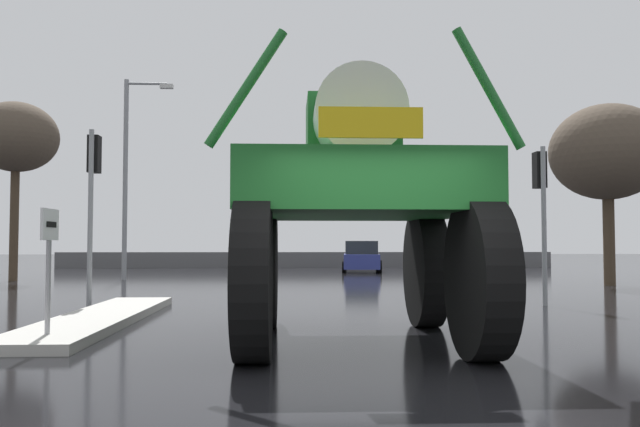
% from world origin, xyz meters
% --- Properties ---
extents(ground_plane, '(120.00, 120.00, 0.00)m').
position_xyz_m(ground_plane, '(0.00, 18.00, 0.00)').
color(ground_plane, black).
extents(median_island, '(1.27, 7.09, 0.15)m').
position_xyz_m(median_island, '(-4.39, 5.84, 0.07)').
color(median_island, '#B2AFA8').
rests_on(median_island, ground).
extents(lane_arrow_sign, '(0.07, 0.60, 1.74)m').
position_xyz_m(lane_arrow_sign, '(-4.37, 3.25, 1.35)').
color(lane_arrow_sign, '#99999E').
rests_on(lane_arrow_sign, median_island).
extents(oversize_sprayer, '(3.84, 5.16, 4.01)m').
position_xyz_m(oversize_sprayer, '(-0.08, 3.37, 1.94)').
color(oversize_sprayer, black).
rests_on(oversize_sprayer, ground).
extents(sedan_ahead, '(2.19, 4.25, 1.52)m').
position_xyz_m(sedan_ahead, '(2.55, 26.20, 0.71)').
color(sedan_ahead, navy).
rests_on(sedan_ahead, ground).
extents(traffic_signal_near_left, '(0.24, 0.54, 3.92)m').
position_xyz_m(traffic_signal_near_left, '(-5.40, 8.69, 2.86)').
color(traffic_signal_near_left, gray).
rests_on(traffic_signal_near_left, ground).
extents(traffic_signal_near_right, '(0.24, 0.54, 3.62)m').
position_xyz_m(traffic_signal_near_right, '(4.76, 8.70, 2.64)').
color(traffic_signal_near_right, gray).
rests_on(traffic_signal_near_right, ground).
extents(streetlight_far_left, '(1.88, 0.24, 7.76)m').
position_xyz_m(streetlight_far_left, '(-7.21, 19.35, 4.32)').
color(streetlight_far_left, gray).
rests_on(streetlight_far_left, ground).
extents(bare_tree_left, '(3.12, 3.12, 6.75)m').
position_xyz_m(bare_tree_left, '(-11.37, 18.99, 5.37)').
color(bare_tree_left, '#473828').
rests_on(bare_tree_left, ground).
extents(bare_tree_right, '(3.80, 3.80, 6.10)m').
position_xyz_m(bare_tree_right, '(9.68, 15.36, 4.46)').
color(bare_tree_right, '#473828').
rests_on(bare_tree_right, ground).
extents(roadside_barrier, '(28.56, 0.24, 0.90)m').
position_xyz_m(roadside_barrier, '(0.00, 31.64, 0.45)').
color(roadside_barrier, '#59595B').
rests_on(roadside_barrier, ground).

